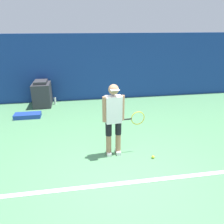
% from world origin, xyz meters
% --- Properties ---
extents(ground_plane, '(24.00, 24.00, 0.00)m').
position_xyz_m(ground_plane, '(0.00, 0.00, 0.00)').
color(ground_plane, '#518C5B').
extents(back_wall, '(24.00, 0.10, 2.48)m').
position_xyz_m(back_wall, '(0.00, 4.85, 1.24)').
color(back_wall, navy).
rests_on(back_wall, ground_plane).
extents(court_baseline, '(21.60, 0.10, 0.01)m').
position_xyz_m(court_baseline, '(0.00, -0.26, 0.01)').
color(court_baseline, white).
rests_on(court_baseline, ground_plane).
extents(tennis_player, '(0.96, 0.30, 1.64)m').
position_xyz_m(tennis_player, '(0.02, 0.77, 0.91)').
color(tennis_player, '#A37556').
rests_on(tennis_player, ground_plane).
extents(tennis_ball, '(0.07, 0.07, 0.07)m').
position_xyz_m(tennis_ball, '(0.85, 0.45, 0.03)').
color(tennis_ball, '#D1E533').
rests_on(tennis_ball, ground_plane).
extents(covered_chair, '(0.61, 0.77, 0.94)m').
position_xyz_m(covered_chair, '(-1.99, 4.36, 0.44)').
color(covered_chair, '#333338').
rests_on(covered_chair, ground_plane).
extents(equipment_bag, '(0.81, 0.35, 0.14)m').
position_xyz_m(equipment_bag, '(-2.34, 3.28, 0.07)').
color(equipment_bag, '#1E3D99').
rests_on(equipment_bag, ground_plane).
extents(water_bottle, '(0.08, 0.08, 0.28)m').
position_xyz_m(water_bottle, '(-1.57, 4.46, 0.13)').
color(water_bottle, white).
rests_on(water_bottle, ground_plane).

